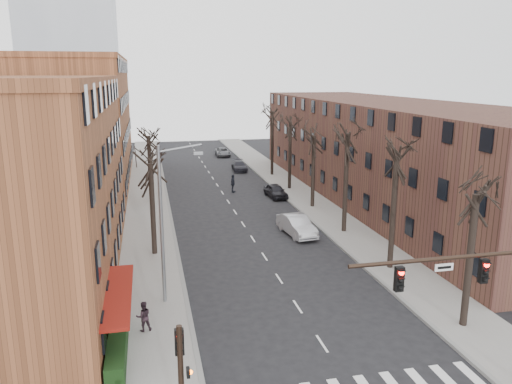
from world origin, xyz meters
TOP-DOWN VIEW (x-y plane):
  - sidewalk_left at (-8.00, 35.00)m, footprint 4.00×90.00m
  - sidewalk_right at (8.00, 35.00)m, footprint 4.00×90.00m
  - building_left_near at (-16.00, 15.00)m, footprint 12.00×26.00m
  - building_left_far at (-16.00, 44.00)m, footprint 12.00×28.00m
  - building_right at (16.00, 30.00)m, footprint 12.00×50.00m
  - awning_left at (-9.40, 6.00)m, footprint 1.20×7.00m
  - hedge at (-9.50, 5.00)m, footprint 0.80×6.00m
  - tree_right_a at (7.60, 4.00)m, footprint 5.20×5.20m
  - tree_right_b at (7.60, 12.00)m, footprint 5.20×5.20m
  - tree_right_c at (7.60, 20.00)m, footprint 5.20×5.20m
  - tree_right_d at (7.60, 28.00)m, footprint 5.20×5.20m
  - tree_right_e at (7.60, 36.00)m, footprint 5.20×5.20m
  - tree_right_f at (7.60, 44.00)m, footprint 5.20×5.20m
  - tree_left_a at (-7.60, 18.00)m, footprint 5.20×5.20m
  - tree_left_b at (-7.60, 34.00)m, footprint 5.20×5.20m
  - signal_mast_arm at (5.45, -1.00)m, footprint 8.14×0.30m
  - signal_pole_left at (-6.99, -0.95)m, footprint 0.47×0.44m
  - streetlight at (-7.03, 10.00)m, footprint 2.45×0.22m
  - silver_sedan at (3.66, 20.28)m, footprint 2.28×5.00m
  - parked_car_near at (5.15, 32.74)m, footprint 2.04×4.22m
  - parked_car_mid at (4.13, 48.10)m, footprint 2.05×4.49m
  - parked_car_far at (3.80, 60.65)m, footprint 2.23×4.66m
  - pedestrian_b at (-8.35, 6.86)m, footprint 0.85×0.72m
  - pedestrian_crossing at (1.16, 35.94)m, footprint 0.82×1.25m

SIDE VIEW (x-z plane):
  - awning_left at x=-9.40m, z-range -0.07..0.07m
  - tree_right_a at x=7.60m, z-range -5.00..5.00m
  - tree_right_b at x=7.60m, z-range -5.40..5.40m
  - tree_right_c at x=7.60m, z-range -5.80..5.80m
  - tree_right_d at x=7.60m, z-range -5.00..5.00m
  - tree_right_e at x=7.60m, z-range -5.40..5.40m
  - tree_right_f at x=7.60m, z-range -5.80..5.80m
  - tree_left_a at x=-7.60m, z-range -4.75..4.75m
  - tree_left_b at x=-7.60m, z-range -4.75..4.75m
  - sidewalk_left at x=-8.00m, z-range 0.00..0.15m
  - sidewalk_right at x=8.00m, z-range 0.00..0.15m
  - parked_car_mid at x=4.13m, z-range 0.00..1.28m
  - parked_car_far at x=3.80m, z-range 0.00..1.28m
  - hedge at x=-9.50m, z-range 0.15..1.15m
  - parked_car_near at x=5.15m, z-range 0.00..1.39m
  - silver_sedan at x=3.66m, z-range 0.00..1.59m
  - pedestrian_b at x=-8.35m, z-range 0.15..1.70m
  - pedestrian_crossing at x=1.16m, z-range 0.00..1.97m
  - signal_pole_left at x=-6.99m, z-range 0.41..4.81m
  - signal_mast_arm at x=5.45m, z-range 0.80..8.00m
  - building_right at x=16.00m, z-range 0.00..10.00m
  - streetlight at x=-7.03m, z-range 0.50..9.53m
  - building_left_near at x=-16.00m, z-range 0.00..12.00m
  - building_left_far at x=-16.00m, z-range 0.00..14.00m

